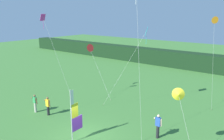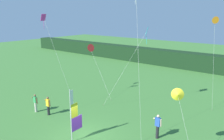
% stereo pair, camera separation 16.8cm
% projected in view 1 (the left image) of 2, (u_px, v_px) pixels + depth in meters
% --- Properties ---
extents(ground_plane, '(120.00, 120.00, 0.00)m').
position_uv_depth(ground_plane, '(82.00, 138.00, 16.18)').
color(ground_plane, '#3D7533').
extents(distant_treeline, '(80.00, 2.40, 2.62)m').
position_uv_depth(distant_treeline, '(199.00, 62.00, 35.40)').
color(distant_treeline, black).
rests_on(distant_treeline, ground).
extents(banner_flag, '(0.06, 1.03, 3.79)m').
position_uv_depth(banner_flag, '(75.00, 116.00, 15.56)').
color(banner_flag, '#B7B7BC').
rests_on(banner_flag, ground).
extents(person_near_banner, '(0.55, 0.48, 1.66)m').
position_uv_depth(person_near_banner, '(35.00, 103.00, 20.31)').
color(person_near_banner, '#B7B2A3').
rests_on(person_near_banner, ground).
extents(person_mid_field, '(0.55, 0.48, 1.79)m').
position_uv_depth(person_mid_field, '(158.00, 125.00, 16.04)').
color(person_mid_field, black).
rests_on(person_mid_field, ground).
extents(person_far_left, '(0.55, 0.48, 1.67)m').
position_uv_depth(person_far_left, '(48.00, 105.00, 19.72)').
color(person_far_left, black).
rests_on(person_far_left, ground).
extents(kite_yellow_delta_0, '(1.83, 0.67, 4.52)m').
position_uv_depth(kite_yellow_delta_0, '(179.00, 95.00, 12.99)').
color(kite_yellow_delta_0, brown).
rests_on(kite_yellow_delta_0, ground).
extents(kite_cyan_diamond_1, '(3.62, 2.33, 7.51)m').
position_uv_depth(kite_cyan_diamond_1, '(144.00, 36.00, 20.03)').
color(kite_cyan_diamond_1, brown).
rests_on(kite_cyan_diamond_1, ground).
extents(kite_red_delta_2, '(3.61, 0.94, 5.47)m').
position_uv_depth(kite_red_delta_2, '(90.00, 48.00, 24.44)').
color(kite_red_delta_2, brown).
rests_on(kite_red_delta_2, ground).
extents(kite_magenta_diamond_3, '(2.93, 1.17, 8.59)m').
position_uv_depth(kite_magenta_diamond_3, '(46.00, 27.00, 20.29)').
color(kite_magenta_diamond_3, brown).
rests_on(kite_magenta_diamond_3, ground).
extents(kite_orange_delta_5, '(0.61, 1.60, 8.43)m').
position_uv_depth(kite_orange_delta_5, '(214.00, 21.00, 18.22)').
color(kite_orange_delta_5, brown).
rests_on(kite_orange_delta_5, ground).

